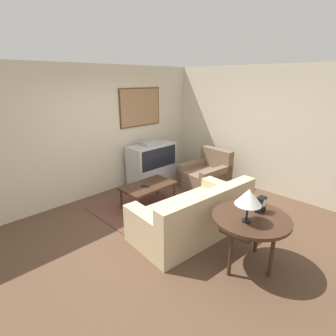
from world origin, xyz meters
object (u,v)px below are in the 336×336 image
at_px(tv, 152,164).
at_px(couch, 194,216).
at_px(coffee_table, 148,187).
at_px(table_lamp, 249,197).
at_px(armchair, 206,175).
at_px(console_table, 251,221).
at_px(mantel_clock, 261,204).

relative_size(tv, couch, 0.56).
height_order(tv, coffee_table, tv).
bearing_deg(table_lamp, armchair, 46.87).
distance_m(couch, console_table, 1.09).
height_order(couch, armchair, armchair).
bearing_deg(armchair, mantel_clock, -32.45).
distance_m(couch, coffee_table, 1.27).
distance_m(table_lamp, mantel_clock, 0.43).
xyz_separation_m(tv, couch, (-0.95, -2.10, -0.19)).
height_order(coffee_table, mantel_clock, mantel_clock).
relative_size(armchair, console_table, 1.03).
bearing_deg(tv, couch, -114.37).
bearing_deg(couch, mantel_clock, 100.94).
bearing_deg(tv, table_lamp, -111.01).
bearing_deg(coffee_table, armchair, -7.34).
bearing_deg(mantel_clock, coffee_table, 89.84).
xyz_separation_m(tv, mantel_clock, (-0.84, -3.14, 0.35)).
distance_m(couch, mantel_clock, 1.17).
distance_m(tv, armchair, 1.31).
distance_m(coffee_table, table_lamp, 2.42).
height_order(console_table, table_lamp, table_lamp).
bearing_deg(mantel_clock, console_table, 176.29).
xyz_separation_m(tv, table_lamp, (-1.20, -3.13, 0.58)).
relative_size(armchair, table_lamp, 2.37).
distance_m(tv, table_lamp, 3.41).
height_order(armchair, console_table, armchair).
bearing_deg(tv, armchair, -54.17).
distance_m(coffee_table, console_table, 2.31).
height_order(table_lamp, mantel_clock, table_lamp).
relative_size(coffee_table, table_lamp, 2.40).
xyz_separation_m(armchair, console_table, (-1.80, -2.08, 0.39)).
bearing_deg(mantel_clock, couch, 95.91).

